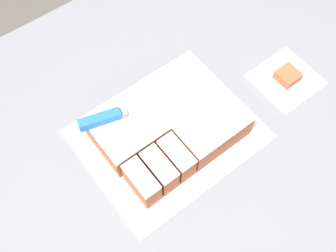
{
  "coord_description": "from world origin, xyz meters",
  "views": [
    {
      "loc": [
        -0.33,
        -0.31,
        1.74
      ],
      "look_at": [
        -0.07,
        0.03,
        0.96
      ],
      "focal_mm": 42.0,
      "sensor_mm": 36.0,
      "label": 1
    }
  ],
  "objects": [
    {
      "name": "paper_napkin",
      "position": [
        0.27,
        -0.03,
        0.92
      ],
      "size": [
        0.15,
        0.15,
        0.01
      ],
      "color": "white",
      "rests_on": "countertop"
    },
    {
      "name": "brownie",
      "position": [
        0.27,
        -0.03,
        0.93
      ],
      "size": [
        0.05,
        0.05,
        0.02
      ],
      "color": "#994C2D",
      "rests_on": "paper_napkin"
    },
    {
      "name": "ground_plane",
      "position": [
        0.0,
        0.0,
        0.0
      ],
      "size": [
        8.0,
        8.0,
        0.0
      ],
      "primitive_type": "plane",
      "color": "#4C4742"
    },
    {
      "name": "knife",
      "position": [
        -0.16,
        0.1,
        1.0
      ],
      "size": [
        0.27,
        0.1,
        0.02
      ],
      "rotation": [
        0.0,
        0.0,
        -0.29
      ],
      "color": "silver",
      "rests_on": "cake"
    },
    {
      "name": "cake_board",
      "position": [
        -0.07,
        0.03,
        0.92
      ],
      "size": [
        0.4,
        0.33,
        0.01
      ],
      "color": "white",
      "rests_on": "countertop"
    },
    {
      "name": "countertop",
      "position": [
        0.0,
        0.0,
        0.46
      ],
      "size": [
        1.4,
        1.1,
        0.91
      ],
      "color": "slate",
      "rests_on": "ground_plane"
    },
    {
      "name": "cake",
      "position": [
        -0.06,
        0.03,
        0.96
      ],
      "size": [
        0.31,
        0.24,
        0.07
      ],
      "color": "#994C2D",
      "rests_on": "cake_board"
    }
  ]
}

